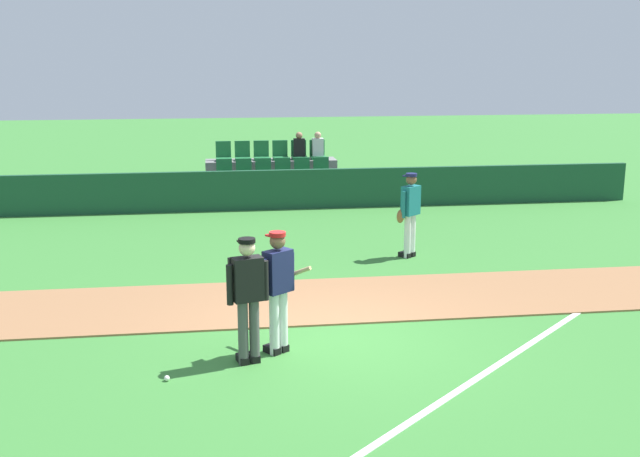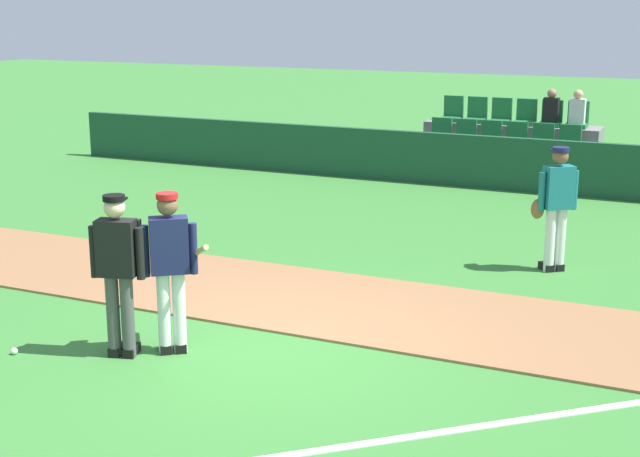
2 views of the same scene
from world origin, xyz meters
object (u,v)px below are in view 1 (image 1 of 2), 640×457
Objects in this scene: umpire_home_plate at (247,293)px; runner_teal_jersey at (410,212)px; batter_navy_jersey at (278,287)px; baseball at (167,378)px.

runner_teal_jersey is at bearing 55.28° from umpire_home_plate.
batter_navy_jersey is 0.54m from umpire_home_plate.
runner_teal_jersey is at bearing 50.35° from baseball.
umpire_home_plate is 1.00× the size of runner_teal_jersey.
umpire_home_plate is 6.24m from runner_teal_jersey.
baseball is at bearing -129.65° from runner_teal_jersey.
baseball is (-1.52, -0.77, -0.93)m from batter_navy_jersey.
batter_navy_jersey reaches higher than baseball.
batter_navy_jersey is 23.78× the size of baseball.
runner_teal_jersey is 7.32m from baseball.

